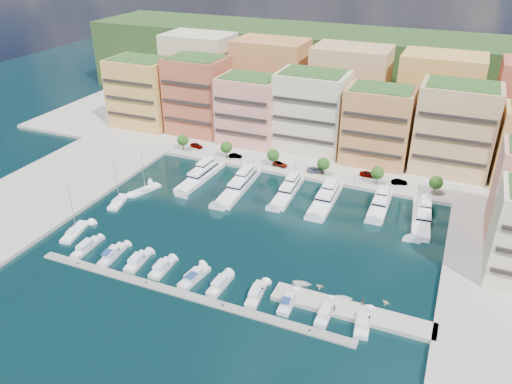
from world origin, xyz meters
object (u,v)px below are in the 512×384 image
lamppost_4 (420,187)px  car_2 (280,164)px  yacht_2 (240,184)px  cruiser_9 (362,323)px  tree_2 (273,155)px  cruiser_2 (137,262)px  person_0 (334,308)px  lamppost_1 (241,156)px  cruiser_5 (220,284)px  lamppost_2 (295,165)px  cruiser_8 (325,313)px  cruiser_4 (194,277)px  car_0 (197,145)px  sailboat_1 (118,202)px  car_3 (316,170)px  tree_0 (183,140)px  person_1 (363,302)px  cruiser_6 (256,294)px  tender_1 (320,286)px  cruiser_3 (162,268)px  tree_3 (323,164)px  yacht_4 (326,198)px  car_1 (235,156)px  sailboat_2 (145,190)px  tender_3 (386,302)px  yacht_1 (201,175)px  tree_5 (436,183)px  yacht_6 (422,216)px  lamppost_0 (190,147)px  tender_2 (343,299)px  tree_4 (378,173)px  sailboat_0 (75,232)px  cruiser_0 (86,248)px  car_5 (399,182)px  cruiser_1 (112,255)px  lamppost_3 (355,175)px  yacht_3 (288,190)px  tender_0 (302,284)px  tree_1 (226,147)px  cruiser_7 (288,303)px

lamppost_4 → car_2: size_ratio=0.86×
yacht_2 → cruiser_9: size_ratio=2.98×
tree_2 → cruiser_2: 59.09m
car_2 → person_0: 66.93m
lamppost_1 → cruiser_5: size_ratio=0.52×
lamppost_2 → cruiser_8: lamppost_2 is taller
cruiser_4 → car_0: (-33.65, 62.03, 1.22)m
tree_2 → sailboat_1: (-30.94, -36.96, -4.43)m
car_3 → lamppost_2: bearing=104.5°
tree_0 → person_1: (71.61, -53.50, -2.93)m
cruiser_6 → tender_1: cruiser_6 is taller
cruiser_3 → cruiser_9: same height
tree_3 → car_0: (-45.16, 3.92, -2.96)m
cruiser_6 → cruiser_3: bearing=180.0°
yacht_4 → cruiser_6: bearing=-92.7°
cruiser_9 → car_3: 65.04m
tree_2 → tree_3: same height
cruiser_3 → car_1: (-10.02, 59.48, 1.14)m
sailboat_2 → tender_3: sailboat_2 is taller
lamppost_1 → yacht_1: (-7.30, -12.28, -2.73)m
sailboat_1 → cruiser_5: bearing=-26.9°
tree_5 → yacht_6: tree_5 is taller
lamppost_1 → tree_0: bearing=174.0°
tree_5 → tender_1: 53.56m
cruiser_2 → cruiser_9: 50.69m
lamppost_0 → car_2: (30.01, 3.31, -2.15)m
lamppost_0 → cruiser_2: lamppost_0 is taller
tender_1 → yacht_6: bearing=-21.3°
tree_0 → tender_2: size_ratio=1.42×
cruiser_6 → tree_4: bearing=77.3°
sailboat_0 → tender_1: bearing=3.1°
tree_4 → cruiser_9: 58.88m
cruiser_0 → car_3: bearing=57.4°
tree_5 → cruiser_2: size_ratio=0.71×
car_3 → car_5: bearing=-102.2°
tender_3 → tree_2: bearing=65.9°
sailboat_1 → tender_1: (61.00, -13.33, 0.14)m
tree_3 → cruiser_1: size_ratio=0.62×
lamppost_1 → lamppost_3: 36.00m
cruiser_9 → tree_5: bearing=82.8°
lamppost_2 → car_0: 37.73m
yacht_3 → cruiser_1: bearing=-120.7°
cruiser_4 → tender_1: size_ratio=5.11×
car_3 → person_0: size_ratio=3.48×
yacht_2 → tender_0: bearing=-49.4°
tree_0 → tree_3: (48.00, 0.00, 0.00)m
tree_1 → sailboat_0: 55.98m
car_2 → car_5: size_ratio=1.08×
cruiser_7 → tender_1: cruiser_7 is taller
tree_4 → car_0: (-61.16, 3.92, -2.96)m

